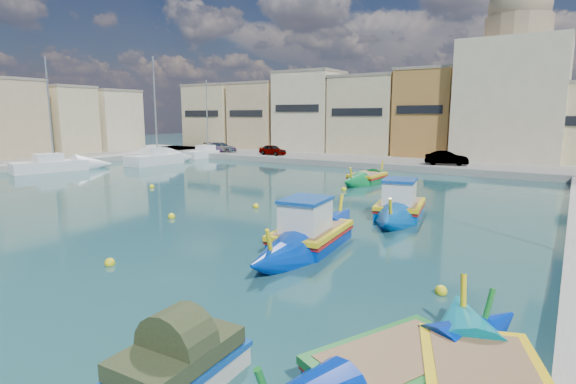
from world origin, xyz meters
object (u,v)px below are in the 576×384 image
Objects in this scene: church_block at (513,84)px; yacht_midnorth at (168,159)px; yacht_north at (216,153)px; luzzu_blue_cabin at (400,209)px; luzzu_turquoise_cabin at (311,237)px; luzzu_blue_south at (395,373)px; yacht_mid at (71,165)px; luzzu_green at (367,179)px; tender_near at (178,367)px.

church_block is 37.39m from yacht_midnorth.
church_block is 34.73m from yacht_north.
church_block reaches higher than luzzu_blue_cabin.
luzzu_turquoise_cabin is 1.22× the size of luzzu_blue_south.
yacht_midnorth is 9.87m from yacht_mid.
church_block is at bearing 85.92° from luzzu_turquoise_cabin.
yacht_mid is (-33.12, 2.45, 0.07)m from luzzu_blue_cabin.
luzzu_blue_south is at bearing -44.46° from yacht_north.
luzzu_turquoise_cabin is at bearing -33.40° from yacht_midnorth.
yacht_midnorth is at bearing 146.60° from luzzu_turquoise_cabin.
yacht_midnorth is at bearing 176.17° from luzzu_green.
tender_near is at bearing -42.40° from yacht_midnorth.
luzzu_green is 2.75× the size of tender_near.
yacht_mid is at bearing -141.08° from church_block.
luzzu_blue_south is at bearing -66.19° from luzzu_green.
yacht_midnorth reaches higher than yacht_mid.
tender_near is 49.43m from yacht_north.
luzzu_blue_south is (6.09, -7.33, -0.13)m from luzzu_turquoise_cabin.
yacht_north reaches higher than luzzu_blue_cabin.
luzzu_blue_cabin is at bearing 94.47° from tender_near.
yacht_mid is (-2.17, -18.16, 0.04)m from yacht_north.
yacht_north is at bearing 83.17° from yacht_mid.
luzzu_turquoise_cabin reaches higher than tender_near.
yacht_north is at bearing -163.27° from church_block.
luzzu_green is 28.14m from yacht_mid.
church_block reaches higher than yacht_north.
church_block is 45.70m from luzzu_blue_south.
church_block is 6.52× the size of tender_near.
luzzu_green is 26.94m from yacht_north.
tender_near is (1.32, -16.84, 0.05)m from luzzu_blue_cabin.
yacht_north is at bearing 95.59° from yacht_midnorth.
yacht_mid reaches higher than luzzu_blue_south.
luzzu_green is (-7.50, -20.11, -8.14)m from church_block.
yacht_north is (-32.37, -9.73, -8.01)m from church_block.
tender_near is (7.40, -27.08, 0.16)m from luzzu_green.
luzzu_turquoise_cabin is 9.53m from luzzu_blue_south.
luzzu_blue_cabin is 16.90m from tender_near.
yacht_north is at bearing 146.34° from luzzu_blue_cabin.
luzzu_green is 24.06m from yacht_midnorth.
yacht_mid reaches higher than luzzu_blue_cabin.
yacht_midnorth is 1.07× the size of yacht_mid.
tender_near is 0.26× the size of yacht_mid.
church_block is 2.12× the size of luzzu_blue_cabin.
church_block is at bearing 89.88° from tender_near.
luzzu_green is at bearing 105.29° from tender_near.
luzzu_green is 0.71× the size of yacht_mid.
luzzu_green is (-4.82, 17.40, -0.11)m from luzzu_turquoise_cabin.
church_block is 22.95m from luzzu_green.
yacht_midnorth reaches higher than luzzu_blue_south.
church_block is at bearing 69.54° from luzzu_green.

